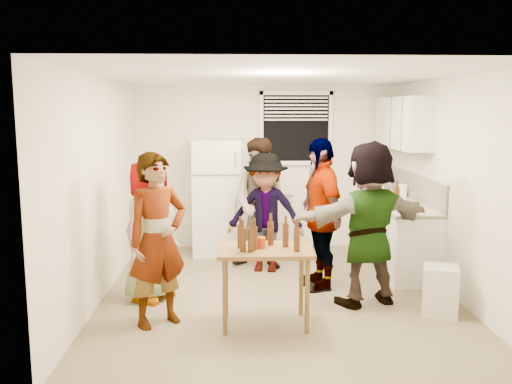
{
  "coord_description": "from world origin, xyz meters",
  "views": [
    {
      "loc": [
        -0.5,
        -6.06,
        2.12
      ],
      "look_at": [
        -0.24,
        0.35,
        1.15
      ],
      "focal_mm": 38.0,
      "sensor_mm": 36.0,
      "label": 1
    }
  ],
  "objects_px": {
    "blue_cup": "(400,212)",
    "guest_black": "(319,287)",
    "beer_bottle_table": "(271,245)",
    "refrigerator": "(217,197)",
    "guest_stripe": "(160,323)",
    "guest_grey": "(151,298)",
    "trash_bin": "(440,291)",
    "red_cup": "(262,248)",
    "beer_bottle_counter": "(396,206)",
    "guest_back_right": "(265,270)",
    "kettle": "(383,196)",
    "guest_back_left": "(263,267)",
    "wine_bottle": "(380,190)",
    "guest_orange": "(366,303)",
    "serving_table": "(265,324)"
  },
  "relations": [
    {
      "from": "guest_back_right",
      "to": "red_cup",
      "type": "bearing_deg",
      "value": -81.69
    },
    {
      "from": "guest_grey",
      "to": "guest_black",
      "type": "height_order",
      "value": "guest_grey"
    },
    {
      "from": "guest_back_right",
      "to": "guest_black",
      "type": "height_order",
      "value": "guest_back_right"
    },
    {
      "from": "trash_bin",
      "to": "serving_table",
      "type": "relative_size",
      "value": 0.56
    },
    {
      "from": "blue_cup",
      "to": "beer_bottle_table",
      "type": "xyz_separation_m",
      "value": [
        -1.65,
        -1.08,
        -0.12
      ]
    },
    {
      "from": "red_cup",
      "to": "guest_stripe",
      "type": "bearing_deg",
      "value": 177.14
    },
    {
      "from": "guest_back_left",
      "to": "guest_black",
      "type": "xyz_separation_m",
      "value": [
        0.64,
        -0.85,
        0.0
      ]
    },
    {
      "from": "blue_cup",
      "to": "guest_stripe",
      "type": "bearing_deg",
      "value": -157.32
    },
    {
      "from": "beer_bottle_counter",
      "to": "guest_back_right",
      "type": "bearing_deg",
      "value": 173.98
    },
    {
      "from": "trash_bin",
      "to": "red_cup",
      "type": "xyz_separation_m",
      "value": [
        -1.88,
        -0.19,
        0.53
      ]
    },
    {
      "from": "guest_stripe",
      "to": "guest_back_left",
      "type": "xyz_separation_m",
      "value": [
        1.14,
        1.92,
        0.0
      ]
    },
    {
      "from": "red_cup",
      "to": "beer_bottle_counter",
      "type": "bearing_deg",
      "value": 42.06
    },
    {
      "from": "kettle",
      "to": "trash_bin",
      "type": "distance_m",
      "value": 2.37
    },
    {
      "from": "trash_bin",
      "to": "guest_black",
      "type": "height_order",
      "value": "trash_bin"
    },
    {
      "from": "blue_cup",
      "to": "red_cup",
      "type": "xyz_separation_m",
      "value": [
        -1.75,
        -1.21,
        -0.12
      ]
    },
    {
      "from": "refrigerator",
      "to": "guest_grey",
      "type": "xyz_separation_m",
      "value": [
        -0.7,
        -1.99,
        -0.85
      ]
    },
    {
      "from": "guest_grey",
      "to": "guest_orange",
      "type": "bearing_deg",
      "value": -63.49
    },
    {
      "from": "guest_grey",
      "to": "guest_back_right",
      "type": "relative_size",
      "value": 1.01
    },
    {
      "from": "beer_bottle_table",
      "to": "kettle",
      "type": "bearing_deg",
      "value": 52.74
    },
    {
      "from": "refrigerator",
      "to": "wine_bottle",
      "type": "distance_m",
      "value": 2.51
    },
    {
      "from": "trash_bin",
      "to": "guest_stripe",
      "type": "height_order",
      "value": "trash_bin"
    },
    {
      "from": "red_cup",
      "to": "guest_back_right",
      "type": "xyz_separation_m",
      "value": [
        0.15,
        1.83,
        -0.78
      ]
    },
    {
      "from": "beer_bottle_counter",
      "to": "serving_table",
      "type": "height_order",
      "value": "beer_bottle_counter"
    },
    {
      "from": "kettle",
      "to": "beer_bottle_counter",
      "type": "bearing_deg",
      "value": -104.74
    },
    {
      "from": "blue_cup",
      "to": "guest_black",
      "type": "height_order",
      "value": "blue_cup"
    },
    {
      "from": "kettle",
      "to": "beer_bottle_table",
      "type": "xyz_separation_m",
      "value": [
        -1.78,
        -2.35,
        -0.12
      ]
    },
    {
      "from": "wine_bottle",
      "to": "blue_cup",
      "type": "distance_m",
      "value": 1.81
    },
    {
      "from": "wine_bottle",
      "to": "guest_back_left",
      "type": "xyz_separation_m",
      "value": [
        -1.87,
        -1.03,
        -0.9
      ]
    },
    {
      "from": "wine_bottle",
      "to": "guest_back_right",
      "type": "bearing_deg",
      "value": -147.52
    },
    {
      "from": "wine_bottle",
      "to": "blue_cup",
      "type": "xyz_separation_m",
      "value": [
        -0.23,
        -1.79,
        0.0
      ]
    },
    {
      "from": "beer_bottle_counter",
      "to": "guest_stripe",
      "type": "xyz_separation_m",
      "value": [
        -2.85,
        -1.6,
        -0.9
      ]
    },
    {
      "from": "refrigerator",
      "to": "guest_grey",
      "type": "height_order",
      "value": "refrigerator"
    },
    {
      "from": "beer_bottle_counter",
      "to": "guest_back_left",
      "type": "height_order",
      "value": "beer_bottle_counter"
    },
    {
      "from": "guest_grey",
      "to": "guest_stripe",
      "type": "relative_size",
      "value": 0.92
    },
    {
      "from": "blue_cup",
      "to": "trash_bin",
      "type": "xyz_separation_m",
      "value": [
        0.13,
        -1.02,
        -0.65
      ]
    },
    {
      "from": "blue_cup",
      "to": "refrigerator",
      "type": "bearing_deg",
      "value": 145.28
    },
    {
      "from": "blue_cup",
      "to": "guest_orange",
      "type": "xyz_separation_m",
      "value": [
        -0.55,
        -0.66,
        -0.9
      ]
    },
    {
      "from": "kettle",
      "to": "guest_back_right",
      "type": "distance_m",
      "value": 2.06
    },
    {
      "from": "beer_bottle_table",
      "to": "guest_back_left",
      "type": "xyz_separation_m",
      "value": [
        0.02,
        1.84,
        -0.78
      ]
    },
    {
      "from": "blue_cup",
      "to": "guest_orange",
      "type": "height_order",
      "value": "blue_cup"
    },
    {
      "from": "guest_back_left",
      "to": "guest_back_right",
      "type": "bearing_deg",
      "value": -62.77
    },
    {
      "from": "guest_grey",
      "to": "guest_back_right",
      "type": "distance_m",
      "value": 1.71
    },
    {
      "from": "guest_grey",
      "to": "guest_back_right",
      "type": "height_order",
      "value": "guest_back_right"
    },
    {
      "from": "beer_bottle_table",
      "to": "refrigerator",
      "type": "bearing_deg",
      "value": 103.07
    },
    {
      "from": "guest_black",
      "to": "guest_back_left",
      "type": "bearing_deg",
      "value": -154.68
    },
    {
      "from": "refrigerator",
      "to": "guest_back_right",
      "type": "height_order",
      "value": "refrigerator"
    },
    {
      "from": "kettle",
      "to": "red_cup",
      "type": "relative_size",
      "value": 2.32
    },
    {
      "from": "beer_bottle_counter",
      "to": "guest_black",
      "type": "height_order",
      "value": "beer_bottle_counter"
    },
    {
      "from": "wine_bottle",
      "to": "red_cup",
      "type": "height_order",
      "value": "wine_bottle"
    },
    {
      "from": "guest_black",
      "to": "red_cup",
      "type": "bearing_deg",
      "value": -45.54
    }
  ]
}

